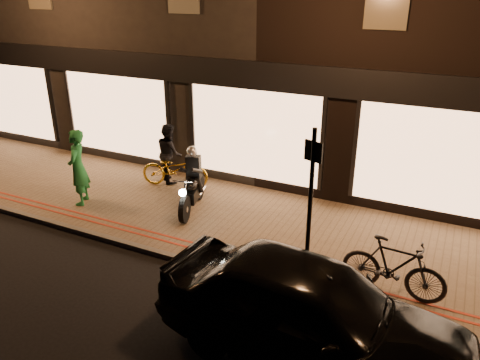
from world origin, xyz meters
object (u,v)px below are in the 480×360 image
object	(u,v)px
motorcycle	(192,186)
bicycle_gold	(175,169)
sign_post	(310,202)
person_green	(78,167)
parked_car	(311,311)

from	to	relation	value
motorcycle	bicycle_gold	world-z (taller)	motorcycle
sign_post	person_green	bearing A→B (deg)	172.11
motorcycle	bicycle_gold	xyz separation A→B (m)	(-1.18, 1.02, -0.13)
person_green	parked_car	distance (m)	7.20
bicycle_gold	person_green	world-z (taller)	person_green
motorcycle	parked_car	distance (m)	5.27
motorcycle	person_green	world-z (taller)	person_green
sign_post	person_green	world-z (taller)	sign_post
motorcycle	bicycle_gold	bearing A→B (deg)	123.56
motorcycle	parked_car	world-z (taller)	motorcycle
motorcycle	sign_post	xyz separation A→B (m)	(3.50, -1.79, 1.06)
bicycle_gold	parked_car	bearing A→B (deg)	-145.38
bicycle_gold	sign_post	bearing A→B (deg)	-136.65
person_green	parked_car	xyz separation A→B (m)	(6.78, -2.41, -0.27)
bicycle_gold	person_green	distance (m)	2.52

